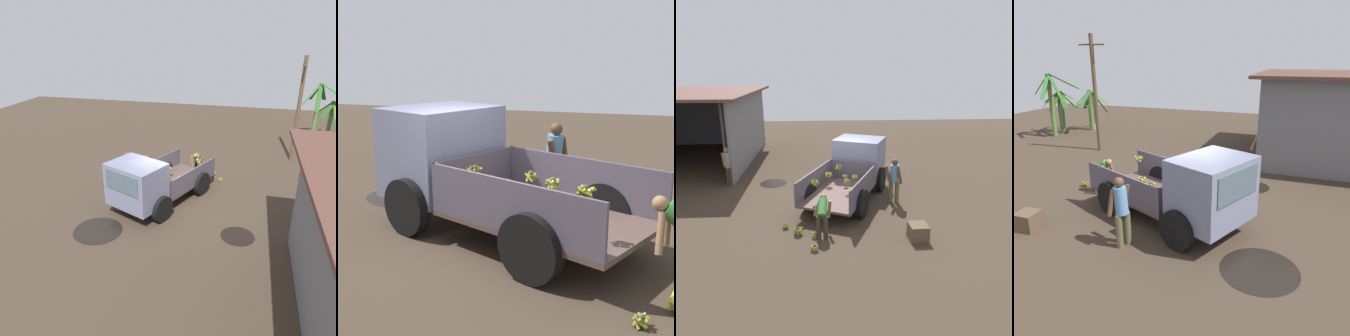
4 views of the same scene
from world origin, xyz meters
TOP-DOWN VIEW (x-y plane):
  - ground at (0.00, 0.00)m, footprint 36.00×36.00m
  - mud_patch_0 at (2.46, -2.03)m, footprint 1.65×1.65m
  - cargo_truck at (0.69, -0.86)m, footprint 4.91×3.51m
  - person_foreground_visitor at (-0.67, -2.12)m, footprint 0.49×0.65m
  - banana_bunch_on_ground_0 at (-2.43, 1.59)m, footprint 0.19×0.19m

SIDE VIEW (x-z plane):
  - ground at x=0.00m, z-range 0.00..0.00m
  - mud_patch_0 at x=2.46m, z-range 0.00..0.01m
  - banana_bunch_on_ground_0 at x=-2.43m, z-range 0.01..0.18m
  - person_foreground_visitor at x=-0.67m, z-range 0.09..1.77m
  - cargo_truck at x=0.69m, z-range 0.06..2.07m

